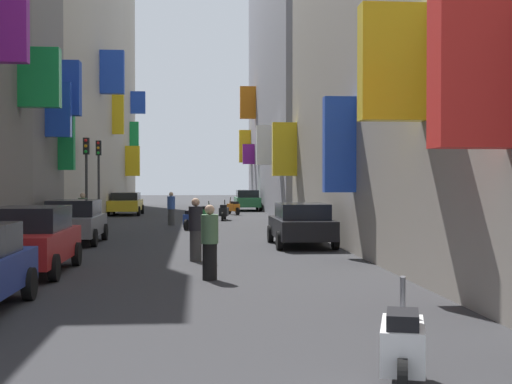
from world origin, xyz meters
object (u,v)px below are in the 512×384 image
traffic_light_near_corner (99,167)px  scooter_white (403,345)px  pedestrian_near_right (210,243)px  scooter_green (205,214)px  pedestrian_crossing (196,230)px  scooter_black (224,212)px  pedestrian_near_left (171,209)px  parked_car_grey (74,221)px  scooter_blue (192,219)px  parked_car_red (29,239)px  parked_car_green (247,200)px  parked_car_black (301,223)px  pedestrian_mid_street (83,213)px  scooter_orange (233,207)px  traffic_light_far_corner (86,167)px  parked_car_yellow (126,203)px

traffic_light_near_corner → scooter_white: bearing=-76.3°
pedestrian_near_right → traffic_light_near_corner: bearing=104.1°
scooter_green → pedestrian_crossing: pedestrian_crossing is taller
scooter_black → pedestrian_crossing: pedestrian_crossing is taller
scooter_white → scooter_green: bearing=93.4°
pedestrian_near_left → parked_car_grey: bearing=-107.3°
scooter_white → scooter_blue: bearing=95.6°
parked_car_red → pedestrian_near_right: bearing=-19.5°
parked_car_green → parked_car_black: (-0.13, -27.21, -0.02)m
pedestrian_crossing → pedestrian_mid_street: bearing=114.7°
parked_car_grey → scooter_green: 12.57m
pedestrian_near_left → pedestrian_near_right: 19.02m
scooter_white → pedestrian_near_right: bearing=102.8°
parked_car_green → traffic_light_near_corner: 16.53m
parked_car_black → scooter_blue: (-3.66, 8.23, -0.29)m
parked_car_green → scooter_green: size_ratio=2.42×
scooter_orange → pedestrian_crossing: pedestrian_crossing is taller
pedestrian_near_left → parked_car_green: bearing=73.1°
traffic_light_near_corner → parked_car_black: bearing=-57.5°
scooter_black → scooter_blue: bearing=-103.4°
parked_car_grey → pedestrian_near_right: pedestrian_near_right is taller
scooter_green → scooter_blue: bearing=-97.3°
scooter_black → pedestrian_mid_street: bearing=-123.1°
scooter_orange → traffic_light_far_corner: (-7.24, -12.18, 2.33)m
parked_car_yellow → scooter_black: bearing=-47.1°
scooter_orange → scooter_blue: (-2.50, -13.00, 0.00)m
parked_car_black → scooter_white: parked_car_black is taller
scooter_white → pedestrian_crossing: size_ratio=1.03×
parked_car_grey → parked_car_red: size_ratio=0.94×
parked_car_black → scooter_black: 15.37m
pedestrian_near_left → traffic_light_far_corner: bearing=-149.0°
traffic_light_near_corner → scooter_blue: bearing=-46.4°
pedestrian_crossing → traffic_light_near_corner: 18.10m
parked_car_grey → pedestrian_mid_street: 4.31m
parked_car_green → parked_car_red: size_ratio=0.96×
scooter_green → traffic_light_near_corner: traffic_light_near_corner is taller
parked_car_green → pedestrian_near_left: (-4.83, -15.94, 0.02)m
traffic_light_near_corner → parked_car_green: bearing=58.5°
parked_car_yellow → scooter_blue: 14.03m
scooter_blue → parked_car_green: bearing=78.7°
parked_car_black → scooter_white: bearing=-94.7°
parked_car_yellow → traffic_light_near_corner: bearing=-93.6°
parked_car_yellow → traffic_light_far_corner: size_ratio=1.08×
parked_car_grey → scooter_black: 14.76m
parked_car_black → traffic_light_near_corner: 15.83m
parked_car_green → pedestrian_near_right: bearing=-95.4°
parked_car_red → scooter_green: 19.97m
scooter_white → pedestrian_crossing: 12.07m
pedestrian_crossing → pedestrian_near_right: pedestrian_crossing is taller
parked_car_grey → parked_car_green: bearing=73.0°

